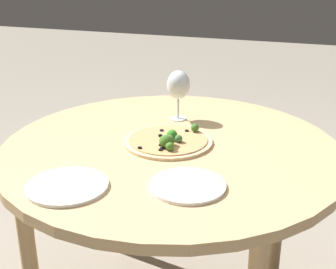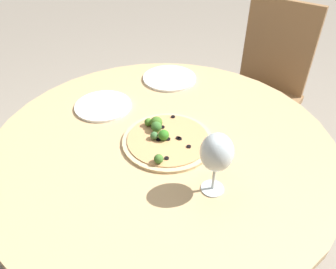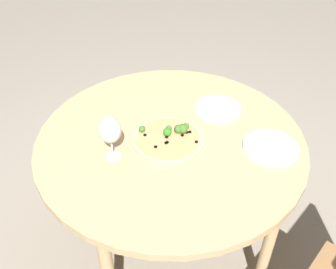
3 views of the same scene
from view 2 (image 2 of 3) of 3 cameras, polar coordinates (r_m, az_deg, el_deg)
The scene contains 7 objects.
ground_plane at distance 1.64m, azimuth -0.72°, elevation -21.27°, with size 12.00×12.00×0.00m, color gray.
dining_table at distance 1.12m, azimuth -0.98°, elevation -3.76°, with size 1.12×1.12×0.73m.
chair at distance 1.92m, azimuth 16.32°, elevation 8.08°, with size 0.55×0.55×0.93m.
pizza at distance 1.06m, azimuth -0.32°, elevation -0.71°, with size 0.30×0.30×0.06m.
wine_glass at distance 0.83m, azimuth 8.48°, elevation -3.25°, with size 0.09×0.09×0.19m.
plate_near at distance 1.25m, azimuth -11.23°, elevation 4.93°, with size 0.21×0.21×0.01m.
plate_far at distance 1.41m, azimuth 0.26°, elevation 9.81°, with size 0.22×0.22×0.01m.
Camera 2 is at (0.78, -0.29, 1.41)m, focal length 35.00 mm.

